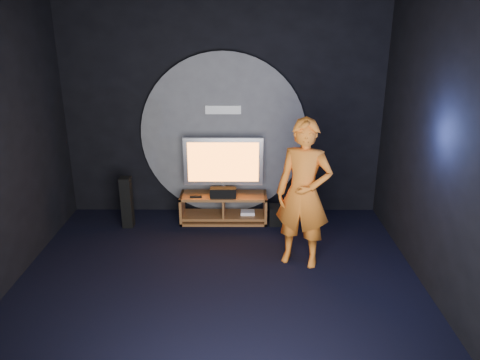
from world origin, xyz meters
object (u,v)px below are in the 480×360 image
object	(u,v)px
tower_speaker_left	(127,202)
subwoofer	(278,215)
tower_speaker_right	(309,197)
media_console	(224,210)
tv	(223,163)
player	(304,194)

from	to	relation	value
tower_speaker_left	subwoofer	world-z (taller)	tower_speaker_left
tower_speaker_right	subwoofer	bearing A→B (deg)	-164.33
media_console	tower_speaker_right	bearing A→B (deg)	1.71
tv	tower_speaker_left	bearing A→B (deg)	-169.73
media_console	tower_speaker_left	bearing A→B (deg)	-172.32
tower_speaker_left	subwoofer	size ratio (longest dim) A/B	2.71
tower_speaker_left	tower_speaker_right	bearing A→B (deg)	4.86
tower_speaker_left	player	bearing A→B (deg)	-23.31
tower_speaker_right	player	xyz separation A→B (m)	(-0.27, -1.33, 0.57)
media_console	tower_speaker_right	distance (m)	1.35
tower_speaker_left	tower_speaker_right	world-z (taller)	same
tower_speaker_left	tv	bearing A→B (deg)	10.27
tower_speaker_left	player	distance (m)	2.82
media_console	subwoofer	distance (m)	0.85
tower_speaker_right	tower_speaker_left	bearing A→B (deg)	-175.14
media_console	tv	bearing A→B (deg)	96.17
player	tower_speaker_right	bearing A→B (deg)	97.90
media_console	tv	distance (m)	0.75
tower_speaker_right	player	bearing A→B (deg)	-101.65
tower_speaker_left	tower_speaker_right	distance (m)	2.82
media_console	tower_speaker_left	size ratio (longest dim) A/B	1.69
media_console	tv	size ratio (longest dim) A/B	1.11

